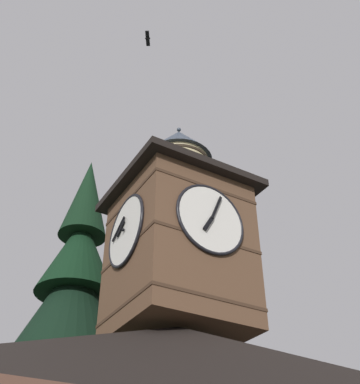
{
  "coord_description": "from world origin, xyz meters",
  "views": [
    {
      "loc": [
        7.99,
        9.24,
        1.69
      ],
      "look_at": [
        1.09,
        -2.57,
        11.35
      ],
      "focal_mm": 47.28,
      "sensor_mm": 36.0,
      "label": 1
    }
  ],
  "objects": [
    {
      "name": "clock_tower",
      "position": [
        0.85,
        -3.07,
        9.91
      ],
      "size": [
        4.36,
        4.36,
        8.13
      ],
      "color": "brown",
      "rests_on": "building_main"
    },
    {
      "name": "flying_bird_high",
      "position": [
        2.82,
        -2.06,
        17.61
      ],
      "size": [
        0.48,
        0.67,
        0.11
      ],
      "color": "black"
    },
    {
      "name": "pine_tree_behind",
      "position": [
        2.53,
        -7.9,
        6.49
      ],
      "size": [
        6.21,
        6.21,
        15.7
      ],
      "color": "#473323",
      "rests_on": "ground_plane"
    }
  ]
}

